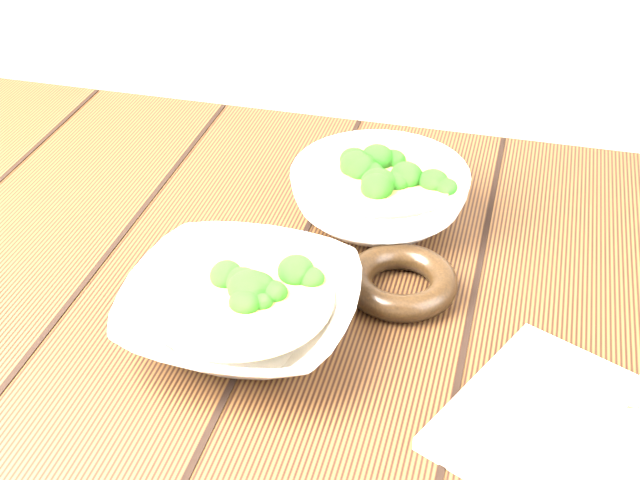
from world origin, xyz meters
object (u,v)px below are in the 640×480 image
trivet (401,281)px  napkin (594,445)px  soup_bowl_front (241,309)px  soup_bowl_back (379,193)px  table (297,378)px

trivet → napkin: (0.20, -0.17, -0.01)m
soup_bowl_front → trivet: 0.17m
soup_bowl_front → napkin: size_ratio=0.96×
soup_bowl_front → soup_bowl_back: 0.25m
table → soup_bowl_back: bearing=71.1°
napkin → soup_bowl_front: bearing=-166.7°
table → napkin: (0.30, -0.14, 0.13)m
soup_bowl_front → napkin: 0.34m
napkin → table: bearing=179.8°
table → soup_bowl_back: size_ratio=4.78×
table → soup_bowl_back: (0.05, 0.16, 0.15)m
soup_bowl_back → table: bearing=-108.9°
soup_bowl_front → trivet: soup_bowl_front is taller
table → trivet: trivet is taller
soup_bowl_front → trivet: bearing=36.4°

